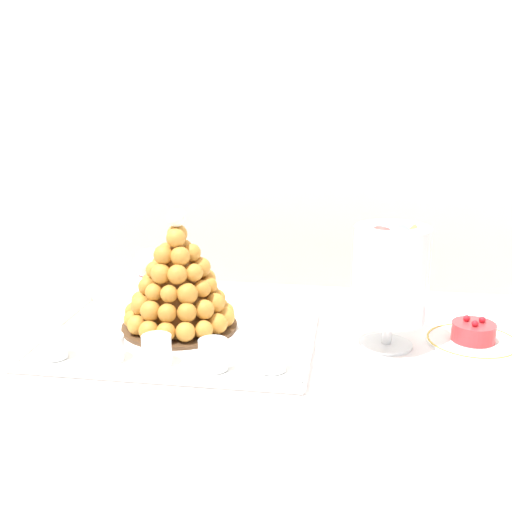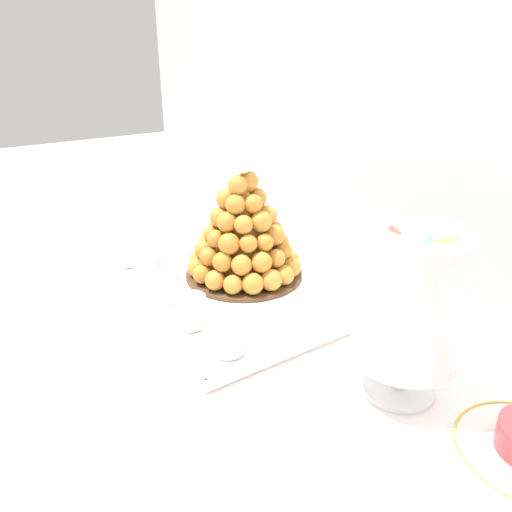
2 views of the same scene
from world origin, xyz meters
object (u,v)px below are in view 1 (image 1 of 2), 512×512
object	(u,v)px
serving_tray	(179,338)
dessert_cup_centre	(157,351)
dessert_cup_mid_right	(213,355)
fruit_tart_plate	(473,337)
dessert_cup_left	(54,345)
dessert_cup_right	(272,358)
wine_glass	(150,266)
macaron_goblet	(391,274)
croquembouche	(178,284)
dessert_cup_mid_left	(108,349)

from	to	relation	value
serving_tray	dessert_cup_centre	size ratio (longest dim) A/B	9.78
dessert_cup_mid_right	fruit_tart_plate	xyz separation A→B (m)	(0.50, 0.21, -0.02)
dessert_cup_left	dessert_cup_right	distance (m)	0.42
dessert_cup_left	wine_glass	world-z (taller)	wine_glass
macaron_goblet	dessert_cup_centre	bearing A→B (deg)	-158.13
serving_tray	croquembouche	distance (m)	0.11
serving_tray	dessert_cup_left	xyz separation A→B (m)	(-0.21, -0.13, 0.03)
dessert_cup_mid_right	dessert_cup_right	size ratio (longest dim) A/B	1.03
dessert_cup_right	dessert_cup_mid_right	bearing A→B (deg)	-173.46
wine_glass	dessert_cup_right	bearing A→B (deg)	-42.92
dessert_cup_centre	dessert_cup_left	bearing A→B (deg)	179.42
dessert_cup_left	dessert_cup_mid_right	bearing A→B (deg)	-0.33
dessert_cup_centre	wine_glass	world-z (taller)	wine_glass
dessert_cup_right	macaron_goblet	world-z (taller)	macaron_goblet
dessert_cup_right	wine_glass	xyz separation A→B (m)	(-0.33, 0.31, 0.07)
macaron_goblet	wine_glass	world-z (taller)	macaron_goblet
serving_tray	fruit_tart_plate	bearing A→B (deg)	7.78
dessert_cup_mid_left	wine_glass	world-z (taller)	wine_glass
serving_tray	dessert_cup_left	size ratio (longest dim) A/B	10.50
croquembouche	macaron_goblet	world-z (taller)	croquembouche
dessert_cup_centre	wine_glass	size ratio (longest dim) A/B	0.39
serving_tray	dessert_cup_mid_left	bearing A→B (deg)	-128.83
serving_tray	fruit_tart_plate	xyz separation A→B (m)	(0.60, 0.08, 0.01)
dessert_cup_left	dessert_cup_centre	bearing A→B (deg)	-0.58
dessert_cup_right	fruit_tart_plate	distance (m)	0.44
dessert_cup_left	serving_tray	bearing A→B (deg)	31.82
croquembouche	dessert_cup_mid_right	size ratio (longest dim) A/B	4.68
serving_tray	dessert_cup_mid_left	world-z (taller)	dessert_cup_mid_left
dessert_cup_left	fruit_tart_plate	size ratio (longest dim) A/B	0.28
dessert_cup_left	macaron_goblet	size ratio (longest dim) A/B	0.20
dessert_cup_centre	macaron_goblet	distance (m)	0.48
dessert_cup_mid_left	fruit_tart_plate	distance (m)	0.74
dessert_cup_mid_left	wine_glass	bearing A→B (deg)	92.98
dessert_cup_mid_left	fruit_tart_plate	xyz separation A→B (m)	(0.71, 0.21, -0.02)
dessert_cup_left	dessert_cup_mid_left	xyz separation A→B (m)	(0.11, 0.00, -0.00)
croquembouche	dessert_cup_mid_left	xyz separation A→B (m)	(-0.09, -0.18, -0.08)
dessert_cup_mid_right	fruit_tart_plate	bearing A→B (deg)	23.25
dessert_cup_centre	macaron_goblet	world-z (taller)	macaron_goblet
croquembouche	dessert_cup_mid_left	world-z (taller)	croquembouche
dessert_cup_mid_left	fruit_tart_plate	size ratio (longest dim) A/B	0.32
serving_tray	fruit_tart_plate	size ratio (longest dim) A/B	2.95
dessert_cup_centre	dessert_cup_right	xyz separation A→B (m)	(0.21, 0.01, -0.00)
serving_tray	dessert_cup_right	size ratio (longest dim) A/B	10.36
croquembouche	dessert_cup_right	distance (m)	0.29
macaron_goblet	fruit_tart_plate	world-z (taller)	macaron_goblet
dessert_cup_mid_left	dessert_cup_right	size ratio (longest dim) A/B	1.13
dessert_cup_left	dessert_cup_right	xyz separation A→B (m)	(0.42, 0.01, -0.00)
macaron_goblet	fruit_tart_plate	distance (m)	0.23
dessert_cup_right	fruit_tart_plate	size ratio (longest dim) A/B	0.28
wine_glass	serving_tray	bearing A→B (deg)	-57.55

